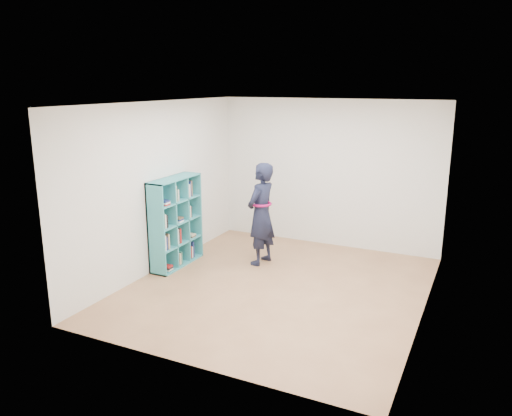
% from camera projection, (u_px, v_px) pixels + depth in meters
% --- Properties ---
extents(floor, '(4.50, 4.50, 0.00)m').
position_uv_depth(floor, '(277.00, 288.00, 7.16)').
color(floor, '#926442').
rests_on(floor, ground).
extents(ceiling, '(4.50, 4.50, 0.00)m').
position_uv_depth(ceiling, '(279.00, 103.00, 6.52)').
color(ceiling, white).
rests_on(ceiling, wall_back).
extents(wall_left, '(0.02, 4.50, 2.60)m').
position_uv_depth(wall_left, '(159.00, 187.00, 7.68)').
color(wall_left, silver).
rests_on(wall_left, floor).
extents(wall_right, '(0.02, 4.50, 2.60)m').
position_uv_depth(wall_right, '(431.00, 216.00, 6.01)').
color(wall_right, silver).
rests_on(wall_right, floor).
extents(wall_back, '(4.00, 0.02, 2.60)m').
position_uv_depth(wall_back, '(328.00, 173.00, 8.81)').
color(wall_back, silver).
rests_on(wall_back, floor).
extents(wall_front, '(4.00, 0.02, 2.60)m').
position_uv_depth(wall_front, '(188.00, 248.00, 4.87)').
color(wall_front, silver).
rests_on(wall_front, floor).
extents(bookshelf, '(0.31, 1.07, 1.43)m').
position_uv_depth(bookshelf, '(174.00, 223.00, 7.92)').
color(bookshelf, teal).
rests_on(bookshelf, floor).
extents(person, '(0.48, 0.65, 1.65)m').
position_uv_depth(person, '(261.00, 214.00, 7.95)').
color(person, black).
rests_on(person, floor).
extents(smartphone, '(0.02, 0.09, 0.13)m').
position_uv_depth(smartphone, '(256.00, 205.00, 8.08)').
color(smartphone, silver).
rests_on(smartphone, person).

